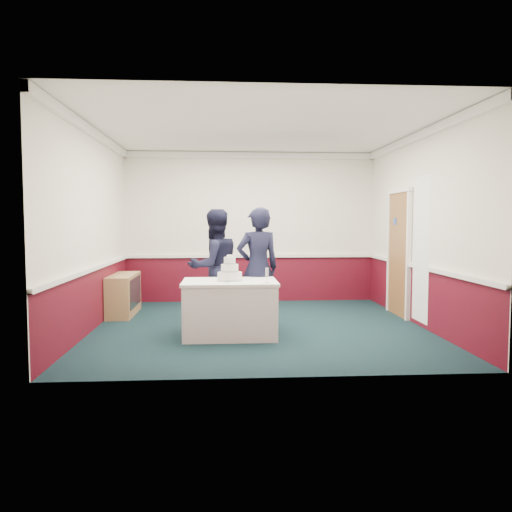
{
  "coord_description": "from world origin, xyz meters",
  "views": [
    {
      "loc": [
        -0.55,
        -7.55,
        1.62
      ],
      "look_at": [
        -0.06,
        -0.1,
        1.1
      ],
      "focal_mm": 35.0,
      "sensor_mm": 36.0,
      "label": 1
    }
  ],
  "objects": [
    {
      "name": "person_woman",
      "position": [
        -0.03,
        -0.03,
        0.92
      ],
      "size": [
        0.76,
        0.59,
        1.83
      ],
      "primitive_type": "imported",
      "rotation": [
        0.0,
        0.0,
        3.4
      ],
      "color": "black",
      "rests_on": "ground"
    },
    {
      "name": "person_man",
      "position": [
        -0.69,
        0.23,
        0.9
      ],
      "size": [
        1.1,
        1.03,
        1.81
      ],
      "primitive_type": "imported",
      "rotation": [
        0.0,
        0.0,
        3.65
      ],
      "color": "black",
      "rests_on": "ground"
    },
    {
      "name": "ground",
      "position": [
        0.0,
        0.0,
        0.0
      ],
      "size": [
        5.0,
        5.0,
        0.0
      ],
      "primitive_type": "plane",
      "color": "black",
      "rests_on": "ground"
    },
    {
      "name": "cake_knife",
      "position": [
        -0.49,
        -0.8,
        0.79
      ],
      "size": [
        0.03,
        0.22,
        0.0
      ],
      "primitive_type": "cube",
      "rotation": [
        0.0,
        0.0,
        -0.05
      ],
      "color": "silver",
      "rests_on": "cake_table"
    },
    {
      "name": "champagne_flute",
      "position": [
        0.04,
        -0.88,
        0.93
      ],
      "size": [
        0.05,
        0.05,
        0.21
      ],
      "color": "silver",
      "rests_on": "cake_table"
    },
    {
      "name": "wedding_cake",
      "position": [
        -0.46,
        -0.6,
        0.9
      ],
      "size": [
        0.35,
        0.35,
        0.36
      ],
      "color": "white",
      "rests_on": "cake_table"
    },
    {
      "name": "room_shell",
      "position": [
        0.08,
        0.61,
        1.97
      ],
      "size": [
        5.0,
        5.0,
        3.0
      ],
      "color": "white",
      "rests_on": "ground"
    },
    {
      "name": "cake_table",
      "position": [
        -0.46,
        -0.6,
        0.4
      ],
      "size": [
        1.32,
        0.92,
        0.79
      ],
      "color": "white",
      "rests_on": "ground"
    },
    {
      "name": "sideboard",
      "position": [
        -2.28,
        1.16,
        0.35
      ],
      "size": [
        0.41,
        1.2,
        0.7
      ],
      "color": "tan",
      "rests_on": "ground"
    }
  ]
}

